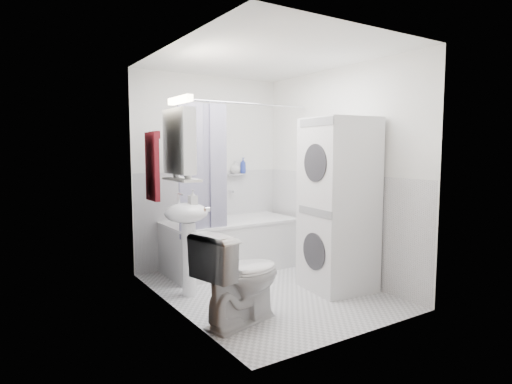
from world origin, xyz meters
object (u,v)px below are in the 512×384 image
sink (187,227)px  bathtub (230,242)px  toilet (240,277)px  washer_dryer (338,204)px

sink → bathtub: bearing=36.5°
bathtub → toilet: 1.66m
bathtub → sink: (-0.84, -0.62, 0.37)m
toilet → bathtub: bearing=-41.3°
sink → washer_dryer: (1.43, -0.64, 0.20)m
bathtub → washer_dryer: bearing=-65.0°
sink → toilet: bearing=-83.1°
bathtub → sink: 1.11m
bathtub → toilet: bearing=-116.4°
washer_dryer → toilet: bearing=-164.3°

